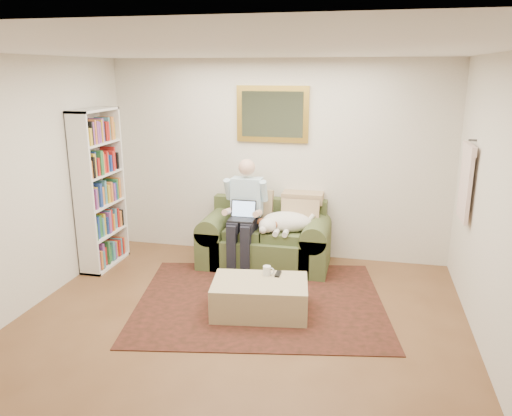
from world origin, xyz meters
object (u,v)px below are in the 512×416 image
(seated_man, at_px, (244,216))
(coffee_mug, at_px, (267,271))
(ottoman, at_px, (260,297))
(laptop, at_px, (243,215))
(sofa, at_px, (265,244))
(bookshelf, at_px, (100,190))
(sleeping_dog, at_px, (287,222))

(seated_man, xyz_separation_m, coffee_mug, (0.50, -1.01, -0.28))
(ottoman, xyz_separation_m, coffee_mug, (0.04, 0.18, 0.23))
(seated_man, bearing_deg, laptop, -90.00)
(sofa, height_order, coffee_mug, sofa)
(ottoman, relative_size, coffee_mug, 9.73)
(seated_man, bearing_deg, bookshelf, -170.43)
(bookshelf, bearing_deg, ottoman, -21.43)
(laptop, relative_size, coffee_mug, 3.17)
(sofa, xyz_separation_m, laptop, (-0.25, -0.21, 0.44))
(sofa, xyz_separation_m, sleeping_dog, (0.29, -0.08, 0.34))
(seated_man, distance_m, laptop, 0.07)
(laptop, bearing_deg, bookshelf, -172.42)
(coffee_mug, bearing_deg, sleeping_dog, 88.01)
(coffee_mug, relative_size, bookshelf, 0.05)
(sofa, relative_size, seated_man, 1.19)
(seated_man, relative_size, laptop, 4.33)
(seated_man, bearing_deg, sleeping_dog, 7.13)
(laptop, bearing_deg, seated_man, 90.00)
(ottoman, bearing_deg, coffee_mug, 78.69)
(seated_man, bearing_deg, ottoman, -68.59)
(sleeping_dog, relative_size, bookshelf, 0.34)
(sleeping_dog, bearing_deg, laptop, -166.36)
(seated_man, relative_size, coffee_mug, 13.76)
(sleeping_dog, bearing_deg, coffee_mug, -91.99)
(coffee_mug, bearing_deg, bookshelf, 162.90)
(sofa, relative_size, coffee_mug, 16.35)
(sofa, relative_size, sleeping_dog, 2.43)
(laptop, distance_m, coffee_mug, 1.11)
(sleeping_dog, height_order, bookshelf, bookshelf)
(ottoman, bearing_deg, sleeping_dog, 86.66)
(sofa, bearing_deg, bookshelf, -167.49)
(sofa, xyz_separation_m, bookshelf, (-2.04, -0.45, 0.72))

